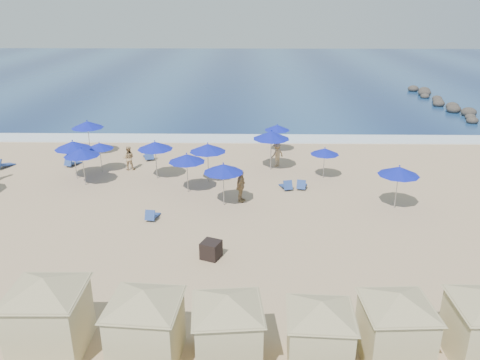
# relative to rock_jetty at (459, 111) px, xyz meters

# --- Properties ---
(ground) EXTENTS (160.00, 160.00, 0.00)m
(ground) POSITION_rel_rock_jetty_xyz_m (-24.01, -24.90, -0.36)
(ground) COLOR tan
(ground) RESTS_ON ground
(ocean) EXTENTS (160.00, 80.00, 0.06)m
(ocean) POSITION_rel_rock_jetty_xyz_m (-24.01, 30.10, -0.33)
(ocean) COLOR navy
(ocean) RESTS_ON ground
(surf_line) EXTENTS (160.00, 2.50, 0.08)m
(surf_line) POSITION_rel_rock_jetty_xyz_m (-24.01, -9.40, -0.32)
(surf_line) COLOR white
(surf_line) RESTS_ON ground
(rock_jetty) EXTENTS (2.56, 26.66, 0.96)m
(rock_jetty) POSITION_rel_rock_jetty_xyz_m (0.00, 0.00, 0.00)
(rock_jetty) COLOR #2B2724
(rock_jetty) RESTS_ON ground
(trash_bin) EXTENTS (1.00, 1.00, 0.77)m
(trash_bin) POSITION_rel_rock_jetty_xyz_m (-22.52, -28.36, 0.02)
(trash_bin) COLOR black
(trash_bin) RESTS_ON ground
(cabana_0) EXTENTS (4.65, 4.65, 2.91)m
(cabana_0) POSITION_rel_rock_jetty_xyz_m (-27.14, -34.19, 1.31)
(cabana_0) COLOR beige
(cabana_0) RESTS_ON ground
(cabana_1) EXTENTS (4.37, 4.37, 2.75)m
(cabana_1) POSITION_rel_rock_jetty_xyz_m (-24.02, -34.55, 1.21)
(cabana_1) COLOR beige
(cabana_1) RESTS_ON ground
(cabana_2) EXTENTS (4.22, 4.22, 2.66)m
(cabana_2) POSITION_rel_rock_jetty_xyz_m (-21.52, -34.64, 1.16)
(cabana_2) COLOR beige
(cabana_2) RESTS_ON ground
(cabana_3) EXTENTS (4.03, 4.03, 2.53)m
(cabana_3) POSITION_rel_rock_jetty_xyz_m (-18.77, -34.74, 1.09)
(cabana_3) COLOR beige
(cabana_3) RESTS_ON ground
(cabana_4) EXTENTS (4.20, 4.20, 2.64)m
(cabana_4) POSITION_rel_rock_jetty_xyz_m (-16.41, -34.43, 1.15)
(cabana_4) COLOR beige
(cabana_4) RESTS_ON ground
(umbrella_2) EXTENTS (2.24, 2.24, 2.55)m
(umbrella_2) POSITION_rel_rock_jetty_xyz_m (-31.75, -18.72, 1.85)
(umbrella_2) COLOR #A5A8AD
(umbrella_2) RESTS_ON ground
(umbrella_3) EXTENTS (2.12, 2.12, 2.42)m
(umbrella_3) POSITION_rel_rock_jetty_xyz_m (-30.85, -19.81, 1.73)
(umbrella_3) COLOR #A5A8AD
(umbrella_3) RESTS_ON ground
(umbrella_4) EXTENTS (1.79, 1.79, 2.04)m
(umbrella_4) POSITION_rel_rock_jetty_xyz_m (-30.54, -17.40, 1.41)
(umbrella_4) COLOR #A5A8AD
(umbrella_4) RESTS_ON ground
(umbrella_5) EXTENTS (2.20, 2.20, 2.51)m
(umbrella_5) POSITION_rel_rock_jetty_xyz_m (-26.68, -18.61, 1.81)
(umbrella_5) COLOR #A5A8AD
(umbrella_5) RESTS_ON ground
(umbrella_6) EXTENTS (2.12, 2.12, 2.41)m
(umbrella_6) POSITION_rel_rock_jetty_xyz_m (-24.45, -20.80, 1.73)
(umbrella_6) COLOR #A5A8AD
(umbrella_6) RESTS_ON ground
(umbrella_7) EXTENTS (2.23, 2.23, 2.54)m
(umbrella_7) POSITION_rel_rock_jetty_xyz_m (-23.38, -19.14, 1.84)
(umbrella_7) COLOR #A5A8AD
(umbrella_7) RESTS_ON ground
(umbrella_8) EXTENTS (2.17, 2.17, 2.47)m
(umbrella_8) POSITION_rel_rock_jetty_xyz_m (-22.25, -22.69, 1.78)
(umbrella_8) COLOR #A5A8AD
(umbrella_8) RESTS_ON ground
(umbrella_9) EXTENTS (1.87, 1.87, 2.13)m
(umbrella_9) POSITION_rel_rock_jetty_xyz_m (-18.80, -12.77, 1.48)
(umbrella_9) COLOR #A5A8AD
(umbrella_9) RESTS_ON ground
(umbrella_10) EXTENTS (1.79, 1.79, 2.04)m
(umbrella_10) POSITION_rel_rock_jetty_xyz_m (-16.16, -18.34, 1.41)
(umbrella_10) COLOR #A5A8AD
(umbrella_10) RESTS_ON ground
(umbrella_11) EXTENTS (2.18, 2.18, 2.48)m
(umbrella_11) POSITION_rel_rock_jetty_xyz_m (-13.00, -22.98, 1.79)
(umbrella_11) COLOR #A5A8AD
(umbrella_11) RESTS_ON ground
(umbrella_12) EXTENTS (2.41, 2.41, 2.74)m
(umbrella_12) POSITION_rel_rock_jetty_xyz_m (-19.42, -16.79, 2.01)
(umbrella_12) COLOR #A5A8AD
(umbrella_12) RESTS_ON ground
(umbrella_13) EXTENTS (2.28, 2.28, 2.59)m
(umbrella_13) POSITION_rel_rock_jetty_xyz_m (-32.47, -13.72, 1.88)
(umbrella_13) COLOR #A5A8AD
(umbrella_13) RESTS_ON ground
(beach_chair_0) EXTENTS (1.08, 1.51, 0.76)m
(beach_chair_0) POSITION_rel_rock_jetty_xyz_m (-37.45, -16.79, -0.10)
(beach_chair_0) COLOR navy
(beach_chair_0) RESTS_ON ground
(beach_chair_1) EXTENTS (0.94, 1.37, 0.69)m
(beach_chair_1) POSITION_rel_rock_jetty_xyz_m (-32.94, -16.27, -0.12)
(beach_chair_1) COLOR navy
(beach_chair_1) RESTS_ON ground
(beach_chair_2) EXTENTS (1.04, 1.53, 0.77)m
(beach_chair_2) POSITION_rel_rock_jetty_xyz_m (-27.98, -14.78, -0.09)
(beach_chair_2) COLOR navy
(beach_chair_2) RESTS_ON ground
(beach_chair_3) EXTENTS (0.65, 1.19, 0.62)m
(beach_chair_3) POSITION_rel_rock_jetty_xyz_m (-25.85, -24.55, -0.15)
(beach_chair_3) COLOR navy
(beach_chair_3) RESTS_ON ground
(beach_chair_4) EXTENTS (0.79, 1.27, 0.65)m
(beach_chair_4) POSITION_rel_rock_jetty_xyz_m (-18.64, -20.27, -0.14)
(beach_chair_4) COLOR navy
(beach_chair_4) RESTS_ON ground
(beach_chair_5) EXTENTS (0.76, 1.25, 0.64)m
(beach_chair_5) POSITION_rel_rock_jetty_xyz_m (-17.71, -20.16, -0.14)
(beach_chair_5) COLOR navy
(beach_chair_5) RESTS_ON ground
(beachgoer_1) EXTENTS (0.83, 0.67, 1.61)m
(beachgoer_1) POSITION_rel_rock_jetty_xyz_m (-28.83, -16.97, 0.44)
(beachgoer_1) COLOR tan
(beachgoer_1) RESTS_ON ground
(beachgoer_2) EXTENTS (0.81, 1.16, 1.82)m
(beachgoer_2) POSITION_rel_rock_jetty_xyz_m (-21.32, -22.16, 0.55)
(beachgoer_2) COLOR tan
(beachgoer_2) RESTS_ON ground
(beachgoer_3) EXTENTS (1.21, 1.14, 1.64)m
(beachgoer_3) POSITION_rel_rock_jetty_xyz_m (-18.97, -16.03, 0.46)
(beachgoer_3) COLOR tan
(beachgoer_3) RESTS_ON ground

